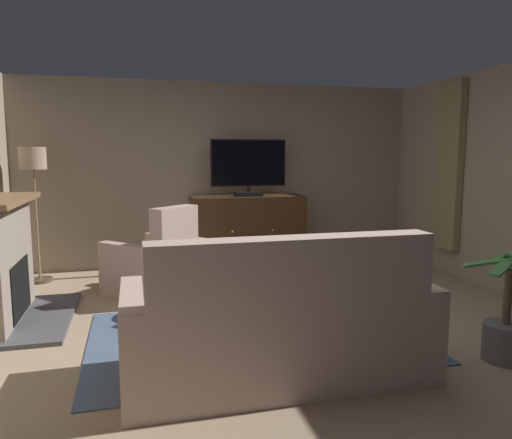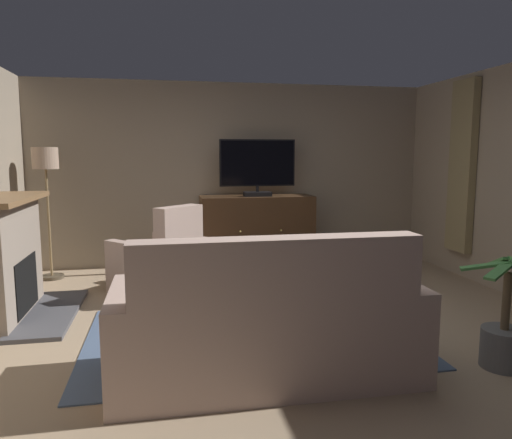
# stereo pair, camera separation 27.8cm
# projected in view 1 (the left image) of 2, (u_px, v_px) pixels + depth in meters

# --- Properties ---
(ground_plane) EXTENTS (6.19, 6.18, 0.04)m
(ground_plane) POSITION_uv_depth(u_px,v_px,m) (281.00, 332.00, 4.31)
(ground_plane) COLOR tan
(wall_back) EXTENTS (6.19, 0.10, 2.57)m
(wall_back) POSITION_uv_depth(u_px,v_px,m) (223.00, 174.00, 6.86)
(wall_back) COLOR gray
(wall_back) RESTS_ON ground_plane
(curtain_panel_far) EXTENTS (0.10, 0.44, 2.16)m
(curtain_panel_far) POSITION_uv_depth(u_px,v_px,m) (449.00, 167.00, 6.21)
(curtain_panel_far) COLOR #8E7F56
(rug_central) EXTENTS (2.75, 1.87, 0.01)m
(rug_central) POSITION_uv_depth(u_px,v_px,m) (253.00, 336.00, 4.14)
(rug_central) COLOR slate
(rug_central) RESTS_ON ground_plane
(tv_cabinet) EXTENTS (1.56, 0.57, 1.00)m
(tv_cabinet) POSITION_uv_depth(u_px,v_px,m) (248.00, 233.00, 6.71)
(tv_cabinet) COLOR black
(tv_cabinet) RESTS_ON ground_plane
(television) EXTENTS (1.04, 0.20, 0.77)m
(television) POSITION_uv_depth(u_px,v_px,m) (248.00, 166.00, 6.53)
(television) COLOR black
(television) RESTS_ON tv_cabinet
(coffee_table) EXTENTS (0.91, 0.60, 0.43)m
(coffee_table) POSITION_uv_depth(u_px,v_px,m) (244.00, 286.00, 4.37)
(coffee_table) COLOR #422B19
(coffee_table) RESTS_ON ground_plane
(tv_remote) EXTENTS (0.08, 0.18, 0.02)m
(tv_remote) POSITION_uv_depth(u_px,v_px,m) (261.00, 283.00, 4.25)
(tv_remote) COLOR black
(tv_remote) RESTS_ON coffee_table
(sofa_floral) EXTENTS (2.14, 0.94, 1.06)m
(sofa_floral) POSITION_uv_depth(u_px,v_px,m) (279.00, 331.00, 3.34)
(sofa_floral) COLOR #BC9E8E
(sofa_floral) RESTS_ON ground_plane
(armchair_angled_to_table) EXTENTS (1.20, 1.20, 1.01)m
(armchair_angled_to_table) POSITION_uv_depth(u_px,v_px,m) (157.00, 266.00, 5.41)
(armchair_angled_to_table) COLOR #BC9E8E
(armchair_angled_to_table) RESTS_ON ground_plane
(potted_plant_small_fern_corner) EXTENTS (0.78, 0.72, 0.83)m
(potted_plant_small_fern_corner) POSITION_uv_depth(u_px,v_px,m) (505.00, 333.00, 3.64)
(potted_plant_small_fern_corner) COLOR slate
(potted_plant_small_fern_corner) RESTS_ON ground_plane
(cat) EXTENTS (0.21, 0.67, 0.21)m
(cat) POSITION_uv_depth(u_px,v_px,m) (138.00, 309.00, 4.57)
(cat) COLOR gray
(cat) RESTS_ON ground_plane
(floor_lamp) EXTENTS (0.31, 0.31, 1.66)m
(floor_lamp) POSITION_uv_depth(u_px,v_px,m) (34.00, 175.00, 5.76)
(floor_lamp) COLOR #4C4233
(floor_lamp) RESTS_ON ground_plane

